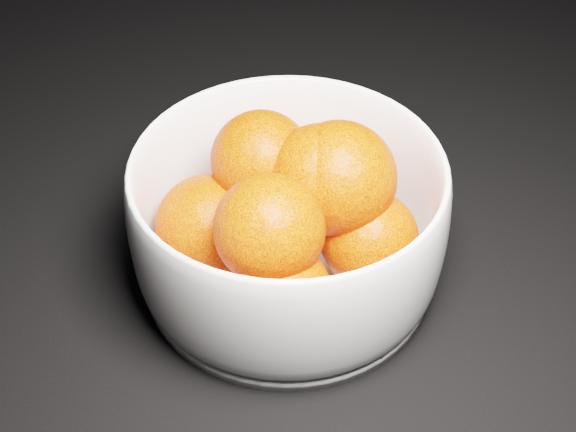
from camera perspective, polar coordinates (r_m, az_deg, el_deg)
name	(u,v)px	position (r m, az deg, el deg)	size (l,w,h in m)	color
ground	(211,137)	(0.79, -5.52, 5.64)	(3.00, 3.00, 0.00)	black
bowl	(288,222)	(0.61, 0.00, -0.41)	(0.24, 0.24, 0.12)	white
orange_pile	(292,207)	(0.59, 0.32, 0.66)	(0.19, 0.19, 0.13)	#E73A09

